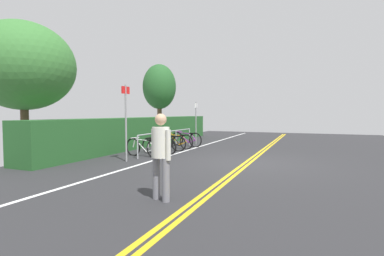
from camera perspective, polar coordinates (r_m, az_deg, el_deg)
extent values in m
cube|color=#2B2B2D|center=(9.67, 11.00, -6.85)|extent=(30.83, 13.44, 0.05)
cube|color=gold|center=(9.65, 11.47, -6.71)|extent=(27.75, 0.10, 0.00)
cube|color=gold|center=(9.68, 10.54, -6.67)|extent=(27.75, 0.10, 0.00)
cube|color=white|center=(10.69, -5.38, -5.72)|extent=(27.75, 0.12, 0.00)
cylinder|color=#9EA0A5|center=(10.37, -10.72, -3.74)|extent=(0.05, 0.05, 0.83)
cylinder|color=#9EA0A5|center=(11.70, -6.52, -2.95)|extent=(0.05, 0.05, 0.83)
cylinder|color=#9EA0A5|center=(13.08, -3.20, -2.31)|extent=(0.05, 0.05, 0.83)
cylinder|color=#9EA0A5|center=(14.50, -0.52, -1.79)|extent=(0.05, 0.05, 0.83)
cylinder|color=#9EA0A5|center=(12.35, -4.77, -0.71)|extent=(4.69, 0.04, 0.04)
torus|color=black|center=(11.20, -11.57, -3.70)|extent=(0.17, 0.71, 0.71)
torus|color=black|center=(10.52, -7.47, -4.10)|extent=(0.17, 0.71, 0.71)
cylinder|color=white|center=(10.93, -10.09, -3.43)|extent=(0.13, 0.59, 0.48)
cylinder|color=white|center=(10.86, -9.84, -2.34)|extent=(0.15, 0.70, 0.07)
cylinder|color=white|center=(10.70, -8.69, -3.64)|extent=(0.06, 0.17, 0.43)
cylinder|color=white|center=(10.64, -8.22, -4.42)|extent=(0.10, 0.38, 0.18)
cylinder|color=white|center=(10.57, -7.95, -3.31)|extent=(0.08, 0.26, 0.30)
cylinder|color=white|center=(11.14, -11.38, -2.93)|extent=(0.06, 0.14, 0.32)
cube|color=black|center=(10.63, -8.43, -2.37)|extent=(0.11, 0.21, 0.05)
cylinder|color=white|center=(11.09, -11.20, -1.90)|extent=(0.46, 0.10, 0.03)
torus|color=black|center=(11.78, -8.52, -3.46)|extent=(0.11, 0.66, 0.66)
torus|color=black|center=(11.26, -4.55, -3.74)|extent=(0.11, 0.66, 0.66)
cylinder|color=black|center=(11.57, -7.08, -3.19)|extent=(0.08, 0.55, 0.45)
cylinder|color=black|center=(11.52, -6.83, -2.23)|extent=(0.09, 0.65, 0.07)
cylinder|color=black|center=(11.39, -5.72, -3.35)|extent=(0.05, 0.16, 0.40)
cylinder|color=black|center=(11.35, -5.27, -4.03)|extent=(0.06, 0.35, 0.17)
cylinder|color=black|center=(11.30, -5.01, -3.06)|extent=(0.05, 0.24, 0.28)
cylinder|color=black|center=(11.74, -8.34, -2.78)|extent=(0.05, 0.13, 0.30)
cube|color=black|center=(11.34, -5.46, -2.23)|extent=(0.09, 0.21, 0.05)
cylinder|color=black|center=(11.69, -8.16, -1.85)|extent=(0.46, 0.06, 0.03)
torus|color=black|center=(12.66, -6.62, -2.93)|extent=(0.07, 0.69, 0.69)
torus|color=black|center=(12.25, -2.66, -3.11)|extent=(0.07, 0.69, 0.69)
cylinder|color=black|center=(12.49, -5.17, -2.64)|extent=(0.05, 0.55, 0.47)
cylinder|color=black|center=(12.45, -4.92, -1.70)|extent=(0.05, 0.65, 0.07)
cylinder|color=black|center=(12.36, -3.82, -2.77)|extent=(0.04, 0.16, 0.42)
cylinder|color=black|center=(12.33, -3.37, -3.41)|extent=(0.04, 0.35, 0.18)
cylinder|color=black|center=(12.28, -3.11, -2.47)|extent=(0.04, 0.24, 0.29)
cylinder|color=black|center=(12.63, -6.43, -2.26)|extent=(0.04, 0.13, 0.31)
cube|color=black|center=(12.31, -3.56, -1.69)|extent=(0.08, 0.20, 0.05)
cylinder|color=black|center=(12.59, -6.24, -1.36)|extent=(0.46, 0.04, 0.03)
torus|color=black|center=(13.50, -4.88, -2.56)|extent=(0.16, 0.69, 0.69)
torus|color=black|center=(12.91, -1.13, -2.80)|extent=(0.16, 0.69, 0.69)
cylinder|color=orange|center=(13.26, -3.52, -2.30)|extent=(0.13, 0.60, 0.47)
cylinder|color=orange|center=(13.21, -3.28, -1.43)|extent=(0.14, 0.71, 0.07)
cylinder|color=orange|center=(13.07, -2.23, -2.45)|extent=(0.06, 0.17, 0.42)
cylinder|color=orange|center=(13.02, -1.81, -3.07)|extent=(0.09, 0.38, 0.18)
cylinder|color=orange|center=(12.96, -1.56, -2.18)|extent=(0.07, 0.26, 0.29)
cylinder|color=orange|center=(13.45, -4.71, -1.93)|extent=(0.06, 0.14, 0.31)
cube|color=black|center=(13.01, -1.99, -1.43)|extent=(0.11, 0.21, 0.05)
cylinder|color=orange|center=(13.41, -4.53, -1.08)|extent=(0.46, 0.10, 0.03)
torus|color=black|center=(14.35, -2.91, -2.17)|extent=(0.22, 0.71, 0.72)
torus|color=black|center=(13.69, 0.68, -2.41)|extent=(0.22, 0.71, 0.72)
cylinder|color=purple|center=(14.09, -1.61, -1.92)|extent=(0.18, 0.62, 0.49)
cylinder|color=purple|center=(14.03, -1.38, -1.06)|extent=(0.21, 0.74, 0.07)
cylinder|color=purple|center=(13.87, -0.38, -2.07)|extent=(0.08, 0.18, 0.44)
cylinder|color=purple|center=(13.81, 0.02, -2.67)|extent=(0.13, 0.39, 0.18)
cylinder|color=purple|center=(13.75, 0.26, -1.80)|extent=(0.10, 0.27, 0.31)
cylinder|color=purple|center=(14.30, -2.74, -1.55)|extent=(0.07, 0.15, 0.33)
cube|color=black|center=(13.81, -0.14, -1.06)|extent=(0.12, 0.21, 0.05)
cylinder|color=purple|center=(14.25, -2.57, -0.73)|extent=(0.45, 0.13, 0.03)
cylinder|color=slate|center=(5.33, -5.19, -10.21)|extent=(0.14, 0.14, 0.80)
cylinder|color=slate|center=(5.53, -7.07, -9.76)|extent=(0.14, 0.14, 0.80)
cylinder|color=silver|center=(5.32, -6.19, -2.83)|extent=(0.32, 0.32, 0.56)
sphere|color=tan|center=(5.29, -6.21, 1.69)|extent=(0.22, 0.22, 0.22)
cylinder|color=silver|center=(5.18, -4.71, -3.38)|extent=(0.09, 0.09, 0.55)
cylinder|color=silver|center=(5.47, -7.57, -3.06)|extent=(0.09, 0.09, 0.55)
cylinder|color=gray|center=(9.81, -12.94, 0.92)|extent=(0.06, 0.06, 2.55)
cube|color=red|center=(9.83, -13.01, 7.32)|extent=(0.36, 0.08, 0.24)
cylinder|color=gray|center=(15.07, 0.78, 0.99)|extent=(0.06, 0.06, 2.19)
cube|color=white|center=(15.06, 0.78, 4.47)|extent=(0.36, 0.04, 0.24)
cube|color=#235626|center=(14.68, -9.28, -0.65)|extent=(13.69, 1.15, 1.40)
cylinder|color=brown|center=(11.27, -30.12, -0.90)|extent=(0.26, 0.26, 1.86)
ellipsoid|color=#387533|center=(11.35, -30.42, 10.52)|extent=(3.35, 3.35, 2.93)
cylinder|color=brown|center=(19.61, -6.43, 1.21)|extent=(0.31, 0.31, 2.04)
ellipsoid|color=#235626|center=(19.68, -6.47, 8.12)|extent=(2.23, 2.23, 3.00)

